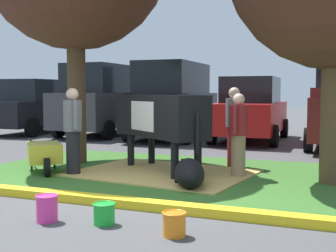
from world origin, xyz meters
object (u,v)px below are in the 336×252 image
at_px(sedan_silver, 36,107).
at_px(bucket_orange, 174,223).
at_px(person_visitor_near, 238,133).
at_px(person_visitor_far, 73,129).
at_px(wheelbarrow, 44,153).
at_px(sedan_red, 251,110).
at_px(cow_holstein, 159,116).
at_px(bucket_green, 104,213).
at_px(bucket_pink, 47,208).
at_px(calf_lying, 189,173).
at_px(suv_black, 173,101).
at_px(suv_dark_grey, 104,100).
at_px(person_handler, 234,125).

bearing_deg(sedan_silver, bucket_orange, -45.72).
xyz_separation_m(person_visitor_near, person_visitor_far, (-2.89, -0.93, 0.06)).
distance_m(wheelbarrow, sedan_red, 7.62).
bearing_deg(cow_holstein, bucket_green, -77.42).
bearing_deg(sedan_silver, bucket_pink, -51.31).
bearing_deg(person_visitor_far, person_visitor_near, 17.89).
bearing_deg(bucket_green, bucket_orange, -5.99).
bearing_deg(calf_lying, person_visitor_near, 63.76).
height_order(wheelbarrow, suv_black, suv_black).
height_order(cow_holstein, sedan_silver, sedan_silver).
distance_m(cow_holstein, suv_dark_grey, 7.88).
bearing_deg(suv_dark_grey, person_handler, -40.58).
xyz_separation_m(bucket_pink, suv_black, (-2.13, 9.64, 1.10)).
relative_size(calf_lying, person_visitor_near, 0.86).
distance_m(cow_holstein, suv_black, 6.33).
distance_m(calf_lying, person_handler, 2.32).
xyz_separation_m(person_handler, person_visitor_near, (0.35, -1.10, -0.07)).
bearing_deg(bucket_pink, bucket_green, 12.62).
xyz_separation_m(calf_lying, wheelbarrow, (-3.01, 0.20, 0.15)).
relative_size(person_handler, bucket_pink, 5.08).
height_order(bucket_pink, suv_dark_grey, suv_dark_grey).
bearing_deg(wheelbarrow, suv_dark_grey, 111.58).
bearing_deg(suv_black, person_visitor_far, -84.00).
bearing_deg(person_visitor_near, bucket_green, -103.12).
height_order(cow_holstein, bucket_orange, cow_holstein).
relative_size(person_handler, person_visitor_near, 1.08).
height_order(bucket_pink, bucket_green, bucket_pink).
distance_m(cow_holstein, person_visitor_far, 1.66).
bearing_deg(sedan_red, bucket_green, -88.50).
distance_m(person_visitor_near, sedan_silver, 11.01).
height_order(bucket_pink, bucket_orange, bucket_pink).
relative_size(calf_lying, wheelbarrow, 0.96).
bearing_deg(bucket_green, person_visitor_far, 129.94).
distance_m(suv_dark_grey, sedan_red, 5.36).
bearing_deg(person_visitor_near, suv_black, 120.94).
height_order(person_visitor_near, bucket_pink, person_visitor_near).
height_order(sedan_silver, suv_black, suv_black).
height_order(person_visitor_near, sedan_red, sedan_red).
xyz_separation_m(suv_dark_grey, sedan_red, (5.36, -0.04, -0.29)).
bearing_deg(cow_holstein, person_visitor_near, -2.31).
relative_size(bucket_green, sedan_silver, 0.06).
distance_m(calf_lying, suv_dark_grey, 9.50).
xyz_separation_m(calf_lying, bucket_pink, (-0.95, -2.47, -0.07)).
xyz_separation_m(person_handler, bucket_pink, (-1.15, -4.69, -0.72)).
xyz_separation_m(calf_lying, bucket_orange, (0.67, -2.42, -0.10)).
relative_size(bucket_pink, bucket_green, 1.18).
distance_m(bucket_green, bucket_orange, 0.93).
distance_m(person_handler, person_visitor_near, 1.16).
bearing_deg(sedan_red, person_visitor_far, -104.37).
relative_size(wheelbarrow, suv_dark_grey, 0.30).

